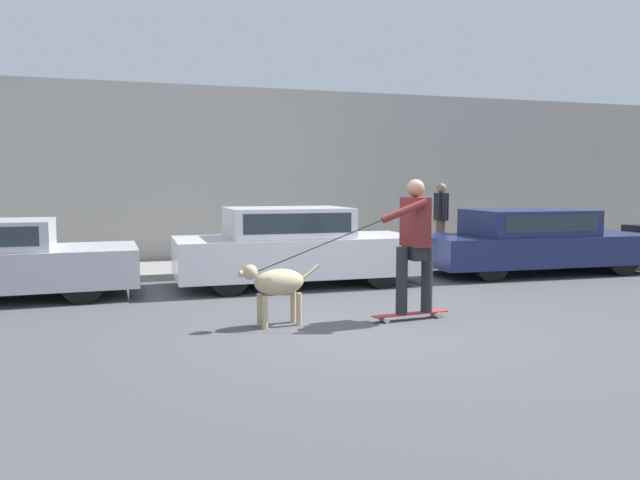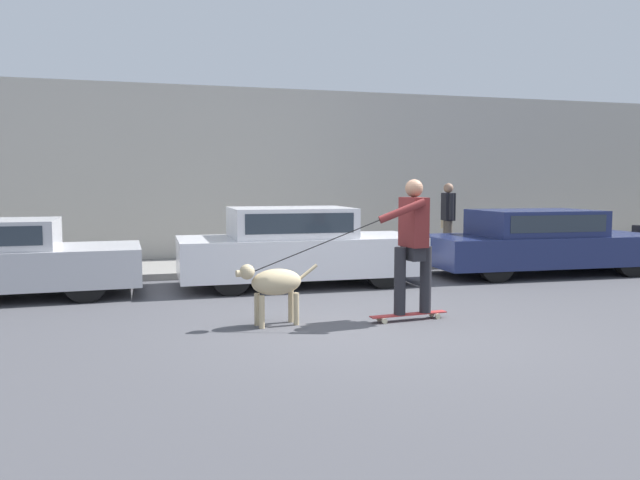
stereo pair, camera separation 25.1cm
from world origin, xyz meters
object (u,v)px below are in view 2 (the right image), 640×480
(parked_car_2, at_px, (540,243))
(dog, at_px, (274,284))
(parked_car_1, at_px, (298,248))
(pedestrian_with_bag, at_px, (448,217))
(skateboarder, at_px, (412,240))

(parked_car_2, distance_m, dog, 6.53)
(parked_car_1, xyz_separation_m, pedestrian_with_bag, (3.88, 2.00, 0.38))
(parked_car_1, distance_m, dog, 3.09)
(skateboarder, bearing_deg, dog, -11.41)
(parked_car_1, relative_size, dog, 3.90)
(skateboarder, height_order, pedestrian_with_bag, skateboarder)
(dog, height_order, pedestrian_with_bag, pedestrian_with_bag)
(parked_car_2, relative_size, pedestrian_with_bag, 2.80)
(parked_car_2, distance_m, pedestrian_with_bag, 2.25)
(parked_car_2, xyz_separation_m, skateboarder, (-4.09, -3.10, 0.42))
(dog, distance_m, pedestrian_with_bag, 6.96)
(parked_car_1, distance_m, pedestrian_with_bag, 4.39)
(parked_car_1, xyz_separation_m, parked_car_2, (4.83, 0.00, -0.04))
(parked_car_1, height_order, parked_car_2, parked_car_1)
(parked_car_1, distance_m, parked_car_2, 4.83)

